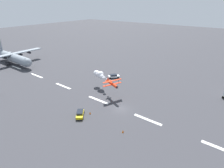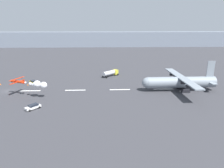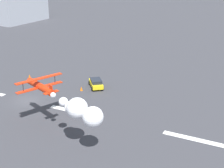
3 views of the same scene
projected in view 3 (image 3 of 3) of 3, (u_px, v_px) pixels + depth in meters
name	position (u px, v px, depth m)	size (l,w,h in m)	color
ground_plane	(27.00, 101.00, 51.23)	(440.00, 440.00, 0.00)	#38383D
runway_stripe_5	(74.00, 112.00, 47.58)	(8.00, 0.90, 0.01)	white
runway_stripe_6	(195.00, 139.00, 40.28)	(8.00, 0.90, 0.01)	white
stunt_biplane_red	(73.00, 106.00, 37.83)	(15.06, 8.69, 2.65)	red
airport_staff_sedan	(96.00, 83.00, 56.16)	(4.04, 4.35, 1.52)	yellow
hangar_building	(7.00, 6.00, 116.21)	(22.16, 20.29, 11.52)	#9EA3AD
traffic_cone_near	(30.00, 76.00, 60.65)	(0.44, 0.44, 0.75)	orange
traffic_cone_far	(81.00, 88.00, 54.98)	(0.44, 0.44, 0.75)	orange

